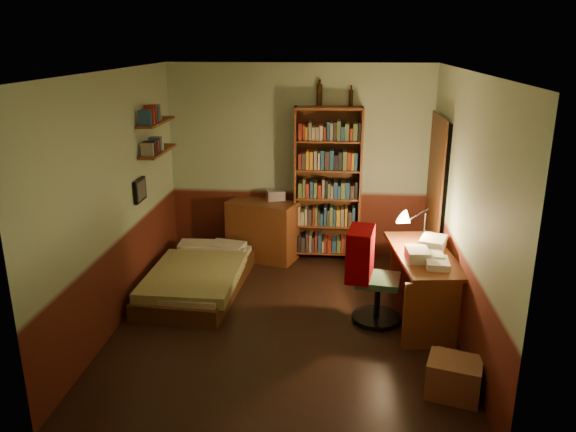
# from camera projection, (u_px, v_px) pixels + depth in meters

# --- Properties ---
(floor) EXTENTS (3.50, 4.00, 0.02)m
(floor) POSITION_uv_depth(u_px,v_px,m) (286.00, 321.00, 6.03)
(floor) COLOR black
(floor) RESTS_ON ground
(ceiling) EXTENTS (3.50, 4.00, 0.02)m
(ceiling) POSITION_uv_depth(u_px,v_px,m) (286.00, 70.00, 5.23)
(ceiling) COLOR silver
(ceiling) RESTS_ON wall_back
(wall_back) EXTENTS (3.50, 0.02, 2.60)m
(wall_back) POSITION_uv_depth(u_px,v_px,m) (299.00, 162.00, 7.54)
(wall_back) COLOR #A2BA97
(wall_back) RESTS_ON ground
(wall_left) EXTENTS (0.02, 4.00, 2.60)m
(wall_left) POSITION_uv_depth(u_px,v_px,m) (116.00, 200.00, 5.78)
(wall_left) COLOR #A2BA97
(wall_left) RESTS_ON ground
(wall_right) EXTENTS (0.02, 4.00, 2.60)m
(wall_right) POSITION_uv_depth(u_px,v_px,m) (465.00, 209.00, 5.49)
(wall_right) COLOR #A2BA97
(wall_right) RESTS_ON ground
(wall_front) EXTENTS (3.50, 0.02, 2.60)m
(wall_front) POSITION_uv_depth(u_px,v_px,m) (259.00, 290.00, 3.72)
(wall_front) COLOR #A2BA97
(wall_front) RESTS_ON ground
(doorway) EXTENTS (0.06, 0.90, 2.00)m
(doorway) POSITION_uv_depth(u_px,v_px,m) (436.00, 201.00, 6.81)
(doorway) COLOR black
(doorway) RESTS_ON ground
(door_trim) EXTENTS (0.02, 0.98, 2.08)m
(door_trim) POSITION_uv_depth(u_px,v_px,m) (433.00, 201.00, 6.82)
(door_trim) COLOR #422410
(door_trim) RESTS_ON ground
(bed) EXTENTS (1.09, 1.87, 0.54)m
(bed) POSITION_uv_depth(u_px,v_px,m) (197.00, 269.00, 6.68)
(bed) COLOR #7D8952
(bed) RESTS_ON ground
(dresser) EXTENTS (1.00, 0.71, 0.81)m
(dresser) POSITION_uv_depth(u_px,v_px,m) (263.00, 230.00, 7.62)
(dresser) COLOR brown
(dresser) RESTS_ON ground
(mini_stereo) EXTENTS (0.28, 0.25, 0.13)m
(mini_stereo) POSITION_uv_depth(u_px,v_px,m) (276.00, 195.00, 7.58)
(mini_stereo) COLOR #B2B2B7
(mini_stereo) RESTS_ON dresser
(bookshelf) EXTENTS (0.89, 0.32, 2.06)m
(bookshelf) POSITION_uv_depth(u_px,v_px,m) (327.00, 185.00, 7.44)
(bookshelf) COLOR brown
(bookshelf) RESTS_ON ground
(bottle_left) EXTENTS (0.08, 0.08, 0.27)m
(bottle_left) POSITION_uv_depth(u_px,v_px,m) (319.00, 95.00, 7.20)
(bottle_left) COLOR black
(bottle_left) RESTS_ON bookshelf
(bottle_right) EXTENTS (0.06, 0.06, 0.20)m
(bottle_right) POSITION_uv_depth(u_px,v_px,m) (351.00, 98.00, 7.17)
(bottle_right) COLOR black
(bottle_right) RESTS_ON bookshelf
(desk) EXTENTS (0.74, 1.44, 0.74)m
(desk) POSITION_uv_depth(u_px,v_px,m) (421.00, 285.00, 6.01)
(desk) COLOR brown
(desk) RESTS_ON ground
(paper_stack) EXTENTS (0.35, 0.40, 0.13)m
(paper_stack) POSITION_uv_depth(u_px,v_px,m) (433.00, 244.00, 5.97)
(paper_stack) COLOR silver
(paper_stack) RESTS_ON desk
(desk_lamp) EXTENTS (0.20, 0.20, 0.55)m
(desk_lamp) POSITION_uv_depth(u_px,v_px,m) (425.00, 220.00, 6.09)
(desk_lamp) COLOR black
(desk_lamp) RESTS_ON desk
(office_chair) EXTENTS (0.60, 0.55, 1.06)m
(office_chair) POSITION_uv_depth(u_px,v_px,m) (378.00, 275.00, 5.87)
(office_chair) COLOR #366147
(office_chair) RESTS_ON ground
(red_jacket) EXTENTS (0.38, 0.51, 0.54)m
(red_jacket) POSITION_uv_depth(u_px,v_px,m) (364.00, 201.00, 5.64)
(red_jacket) COLOR #8B0208
(red_jacket) RESTS_ON office_chair
(wall_shelf_lower) EXTENTS (0.20, 0.90, 0.03)m
(wall_shelf_lower) POSITION_uv_depth(u_px,v_px,m) (158.00, 151.00, 6.72)
(wall_shelf_lower) COLOR brown
(wall_shelf_lower) RESTS_ON wall_left
(wall_shelf_upper) EXTENTS (0.20, 0.90, 0.03)m
(wall_shelf_upper) POSITION_uv_depth(u_px,v_px,m) (156.00, 122.00, 6.61)
(wall_shelf_upper) COLOR brown
(wall_shelf_upper) RESTS_ON wall_left
(framed_picture) EXTENTS (0.04, 0.32, 0.26)m
(framed_picture) POSITION_uv_depth(u_px,v_px,m) (140.00, 190.00, 6.36)
(framed_picture) COLOR black
(framed_picture) RESTS_ON wall_left
(cardboard_box_a) EXTENTS (0.52, 0.46, 0.33)m
(cardboard_box_a) POSITION_uv_depth(u_px,v_px,m) (454.00, 378.00, 4.73)
(cardboard_box_a) COLOR brown
(cardboard_box_a) RESTS_ON ground
(cardboard_box_b) EXTENTS (0.46, 0.42, 0.26)m
(cardboard_box_b) POSITION_uv_depth(u_px,v_px,m) (454.00, 372.00, 4.86)
(cardboard_box_b) COLOR brown
(cardboard_box_b) RESTS_ON ground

